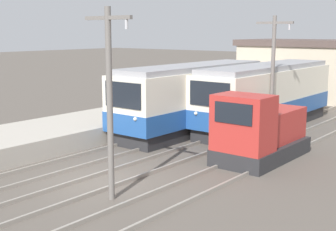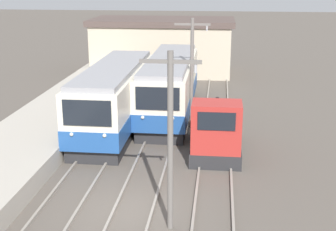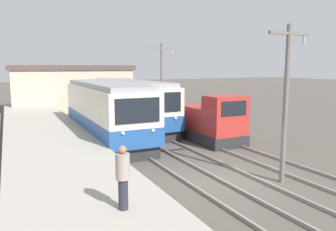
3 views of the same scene
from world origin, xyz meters
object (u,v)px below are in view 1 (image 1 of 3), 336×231
(commuter_train_center, at_px, (266,99))
(catenary_mast_mid, at_px, (273,72))
(shunting_locomotive, at_px, (259,133))
(commuter_train_left, at_px, (193,100))
(catenary_mast_near, at_px, (110,97))

(commuter_train_center, distance_m, catenary_mast_mid, 3.32)
(shunting_locomotive, height_order, catenary_mast_mid, catenary_mast_mid)
(commuter_train_left, distance_m, commuter_train_center, 4.31)
(shunting_locomotive, xyz_separation_m, catenary_mast_near, (-1.49, -7.41, 2.24))
(commuter_train_left, distance_m, shunting_locomotive, 6.64)
(commuter_train_left, relative_size, catenary_mast_mid, 1.80)
(commuter_train_center, height_order, catenary_mast_mid, catenary_mast_mid)
(commuter_train_left, xyz_separation_m, catenary_mast_near, (4.31, -10.59, 1.73))
(commuter_train_left, bearing_deg, commuter_train_center, 49.51)
(catenary_mast_near, xyz_separation_m, catenary_mast_mid, (0.00, 11.49, 0.00))
(commuter_train_center, bearing_deg, catenary_mast_mid, -57.62)
(commuter_train_left, relative_size, commuter_train_center, 0.95)
(commuter_train_center, distance_m, catenary_mast_near, 14.06)
(commuter_train_left, height_order, catenary_mast_near, catenary_mast_near)
(commuter_train_center, height_order, catenary_mast_near, catenary_mast_near)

